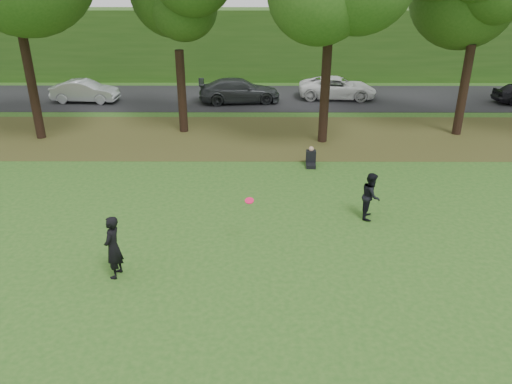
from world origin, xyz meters
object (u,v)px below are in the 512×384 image
player_left (113,247)px  seated_person (311,158)px  player_right (371,196)px  frisbee (249,201)px

player_left → seated_person: size_ratio=2.21×
seated_person → player_right: bearing=-69.4°
frisbee → seated_person: 7.30m
frisbee → player_left: bearing=-155.5°
player_left → player_right: size_ratio=1.13×
player_left → player_right: 8.54m
player_right → seated_person: player_right is taller
player_left → player_right: (7.76, 3.57, -0.10)m
player_left → frisbee: player_left is taller
player_right → frisbee: (-4.07, -1.89, 0.71)m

